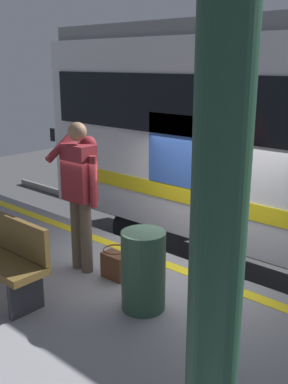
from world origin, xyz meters
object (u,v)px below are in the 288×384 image
at_px(handbag, 115,264).
at_px(station_column, 222,158).
at_px(passenger, 80,185).
at_px(trash_bin, 143,271).

height_order(handbag, station_column, station_column).
relative_size(passenger, handbag, 4.90).
bearing_deg(passenger, station_column, 155.67).
bearing_deg(trash_bin, station_column, 145.71).
height_order(station_column, trash_bin, station_column).
relative_size(handbag, trash_bin, 0.44).
bearing_deg(passenger, trash_bin, 171.09).
bearing_deg(handbag, trash_bin, 157.77).
bearing_deg(station_column, trash_bin, -34.29).
xyz_separation_m(passenger, station_column, (-2.70, 1.22, 0.90)).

